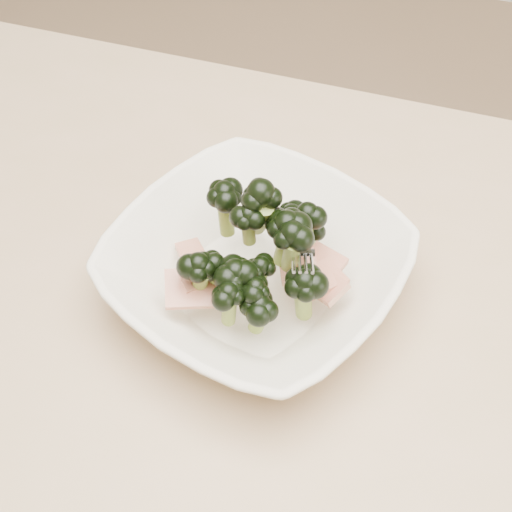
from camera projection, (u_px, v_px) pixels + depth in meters
name	position (u px, v px, depth m)	size (l,w,h in m)	color
dining_table	(293.00, 427.00, 0.69)	(1.20, 0.80, 0.75)	tan
broccoli_dish	(257.00, 265.00, 0.64)	(0.33, 0.33, 0.13)	beige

